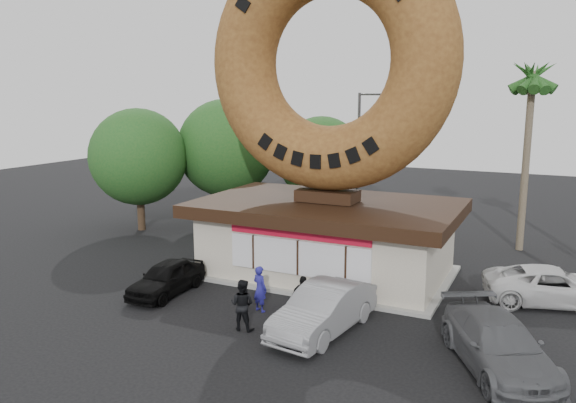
% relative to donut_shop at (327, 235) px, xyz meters
% --- Properties ---
extents(ground, '(90.00, 90.00, 0.00)m').
position_rel_donut_shop_xyz_m(ground, '(0.00, -5.98, -1.77)').
color(ground, black).
rests_on(ground, ground).
extents(donut_shop, '(11.20, 7.20, 3.80)m').
position_rel_donut_shop_xyz_m(donut_shop, '(0.00, 0.00, 0.00)').
color(donut_shop, beige).
rests_on(donut_shop, ground).
extents(giant_donut, '(10.85, 2.77, 10.85)m').
position_rel_donut_shop_xyz_m(giant_donut, '(0.00, 0.02, 7.46)').
color(giant_donut, '#94622B').
rests_on(giant_donut, donut_shop).
extents(tree_west, '(6.00, 6.00, 7.65)m').
position_rel_donut_shop_xyz_m(tree_west, '(-9.50, 7.02, 2.87)').
color(tree_west, '#473321').
rests_on(tree_west, ground).
extents(tree_mid, '(5.20, 5.20, 6.63)m').
position_rel_donut_shop_xyz_m(tree_mid, '(-4.00, 9.02, 2.25)').
color(tree_mid, '#473321').
rests_on(tree_mid, ground).
extents(tree_far, '(5.60, 5.60, 7.14)m').
position_rel_donut_shop_xyz_m(tree_far, '(-13.00, 3.02, 2.56)').
color(tree_far, '#473321').
rests_on(tree_far, ground).
extents(palm_near, '(2.60, 2.60, 9.75)m').
position_rel_donut_shop_xyz_m(palm_near, '(7.50, 8.02, 6.65)').
color(palm_near, '#726651').
rests_on(palm_near, ground).
extents(street_lamp, '(2.11, 0.20, 8.00)m').
position_rel_donut_shop_xyz_m(street_lamp, '(-1.86, 10.02, 2.72)').
color(street_lamp, '#59595E').
rests_on(street_lamp, ground).
extents(person_left, '(0.73, 0.59, 1.72)m').
position_rel_donut_shop_xyz_m(person_left, '(-0.57, -5.17, -0.90)').
color(person_left, navy).
rests_on(person_left, ground).
extents(person_center, '(0.92, 0.75, 1.77)m').
position_rel_donut_shop_xyz_m(person_center, '(-0.31, -6.89, -0.88)').
color(person_center, black).
rests_on(person_center, ground).
extents(person_right, '(0.99, 0.52, 1.61)m').
position_rel_donut_shop_xyz_m(person_right, '(1.20, -5.23, -0.96)').
color(person_right, black).
rests_on(person_right, ground).
extents(car_black, '(1.69, 3.93, 1.32)m').
position_rel_donut_shop_xyz_m(car_black, '(-4.83, -5.17, -1.10)').
color(car_black, black).
rests_on(car_black, ground).
extents(car_silver, '(2.34, 5.03, 1.60)m').
position_rel_donut_shop_xyz_m(car_silver, '(2.25, -5.88, -0.97)').
color(car_silver, gray).
rests_on(car_silver, ground).
extents(car_grey, '(4.35, 5.58, 1.51)m').
position_rel_donut_shop_xyz_m(car_grey, '(7.79, -6.10, -1.01)').
color(car_grey, '#5C5D61').
rests_on(car_grey, ground).
extents(car_white, '(5.56, 3.67, 1.42)m').
position_rel_donut_shop_xyz_m(car_white, '(9.19, 0.33, -1.06)').
color(car_white, silver).
rests_on(car_white, ground).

